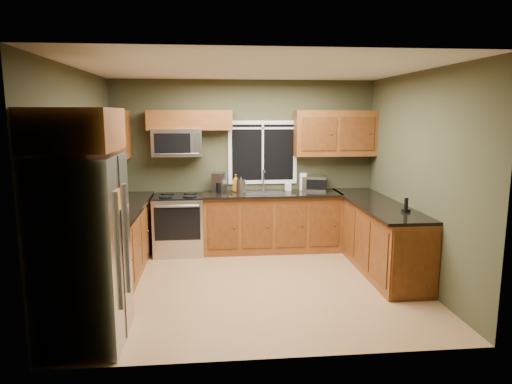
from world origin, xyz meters
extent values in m
plane|color=#A07246|center=(0.00, 0.00, 0.00)|extent=(4.20, 4.20, 0.00)
plane|color=white|center=(0.00, 0.00, 2.70)|extent=(4.20, 4.20, 0.00)
plane|color=#3D3C25|center=(0.00, 1.80, 1.35)|extent=(4.20, 0.00, 4.20)
plane|color=#3D3C25|center=(0.00, -1.80, 1.35)|extent=(4.20, 0.00, 4.20)
plane|color=#3D3C25|center=(-2.10, 0.00, 1.35)|extent=(0.00, 3.60, 3.60)
plane|color=#3D3C25|center=(2.10, 0.00, 1.35)|extent=(0.00, 3.60, 3.60)
cube|color=white|center=(0.30, 1.79, 1.55)|extent=(1.12, 0.03, 1.02)
cube|color=black|center=(0.30, 1.78, 1.55)|extent=(1.00, 0.01, 0.90)
cube|color=white|center=(0.30, 1.77, 1.55)|extent=(0.03, 0.01, 0.90)
cube|color=white|center=(0.30, 1.77, 1.94)|extent=(1.00, 0.01, 0.03)
cube|color=brown|center=(-1.80, 0.48, 0.45)|extent=(0.60, 2.65, 0.90)
cube|color=black|center=(-1.78, 0.48, 0.92)|extent=(0.65, 2.65, 0.04)
cube|color=brown|center=(0.42, 1.50, 0.45)|extent=(2.17, 0.60, 0.90)
cube|color=black|center=(0.42, 1.48, 0.92)|extent=(2.17, 0.65, 0.04)
cube|color=brown|center=(1.80, 0.55, 0.45)|extent=(0.60, 2.50, 0.90)
cube|color=#5C2D10|center=(1.80, -0.71, 0.45)|extent=(0.56, 0.02, 0.82)
cube|color=black|center=(1.78, 0.55, 0.92)|extent=(0.65, 2.50, 0.04)
cube|color=brown|center=(-1.94, 0.48, 1.86)|extent=(0.33, 2.65, 0.72)
cube|color=brown|center=(-0.85, 1.64, 2.07)|extent=(1.30, 0.33, 0.30)
cube|color=brown|center=(1.45, 1.64, 1.86)|extent=(1.30, 0.33, 0.72)
cube|color=brown|center=(-1.74, -1.30, 2.03)|extent=(0.72, 0.90, 0.38)
cube|color=#B7B7BC|center=(-1.74, -1.30, 0.90)|extent=(0.72, 0.90, 1.80)
cube|color=slate|center=(-1.37, -1.50, 0.95)|extent=(0.03, 0.04, 1.10)
cube|color=slate|center=(-1.37, -1.10, 0.95)|extent=(0.03, 0.04, 1.10)
cube|color=black|center=(-1.38, -1.30, 0.90)|extent=(0.01, 0.02, 1.78)
cube|color=#C06712|center=(-1.37, -1.40, 1.40)|extent=(0.01, 0.14, 0.20)
cube|color=#B7B7BC|center=(-1.05, 1.48, 0.45)|extent=(0.76, 0.65, 0.90)
cube|color=black|center=(-1.05, 1.48, 0.91)|extent=(0.76, 0.64, 0.03)
cube|color=black|center=(-1.05, 1.15, 0.55)|extent=(0.68, 0.02, 0.50)
cylinder|color=slate|center=(-1.05, 1.12, 0.82)|extent=(0.64, 0.04, 0.04)
cylinder|color=black|center=(-1.23, 1.33, 0.93)|extent=(0.20, 0.20, 0.01)
cylinder|color=black|center=(-0.87, 1.33, 0.93)|extent=(0.20, 0.20, 0.01)
cylinder|color=black|center=(-1.23, 1.61, 0.93)|extent=(0.20, 0.20, 0.01)
cylinder|color=black|center=(-0.87, 1.61, 0.93)|extent=(0.20, 0.20, 0.01)
cube|color=#B7B7BC|center=(-1.05, 1.61, 1.73)|extent=(0.76, 0.38, 0.42)
cube|color=black|center=(-1.11, 1.42, 1.73)|extent=(0.54, 0.01, 0.30)
cube|color=slate|center=(-0.74, 1.42, 1.73)|extent=(0.10, 0.01, 0.30)
cylinder|color=slate|center=(-1.05, 1.40, 1.57)|extent=(0.66, 0.02, 0.02)
cube|color=slate|center=(0.30, 1.48, 0.94)|extent=(0.60, 0.42, 0.02)
cylinder|color=#B7B7BC|center=(0.30, 1.68, 1.11)|extent=(0.03, 0.03, 0.34)
cylinder|color=#B7B7BC|center=(0.30, 1.60, 1.27)|extent=(0.03, 0.18, 0.03)
cube|color=#B7B7BC|center=(1.13, 1.62, 1.06)|extent=(0.44, 0.38, 0.24)
cube|color=black|center=(1.13, 1.47, 1.06)|extent=(0.31, 0.10, 0.16)
cube|color=slate|center=(-0.41, 1.62, 1.09)|extent=(0.25, 0.27, 0.31)
cylinder|color=black|center=(-0.41, 1.54, 1.02)|extent=(0.14, 0.14, 0.16)
cylinder|color=#B7B7BC|center=(-0.07, 1.49, 1.05)|extent=(0.17, 0.17, 0.21)
cone|color=black|center=(-0.07, 1.49, 1.17)|extent=(0.11, 0.11, 0.06)
cylinder|color=white|center=(0.95, 1.68, 1.08)|extent=(0.13, 0.13, 0.28)
cylinder|color=slate|center=(0.95, 1.68, 1.23)|extent=(0.02, 0.02, 0.04)
imported|color=#C06712|center=(-0.15, 1.62, 1.08)|extent=(0.11, 0.11, 0.28)
imported|color=white|center=(0.70, 1.65, 1.03)|extent=(0.10, 0.10, 0.18)
cube|color=black|center=(1.92, -0.10, 0.96)|extent=(0.10, 0.10, 0.04)
cube|color=black|center=(1.92, -0.10, 1.05)|extent=(0.05, 0.04, 0.14)
camera|label=1|loc=(-0.53, -5.54, 2.17)|focal=32.00mm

